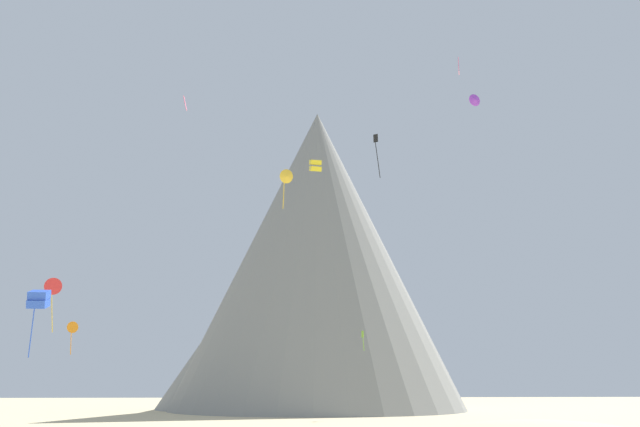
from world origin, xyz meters
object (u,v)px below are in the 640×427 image
Objects in this scene: kite_rainbow_high at (185,103)px; kite_blue_low at (39,299)px; kite_pink_high at (459,66)px; kite_violet_high at (475,100)px; kite_yellow_high at (315,166)px; kite_orange_low at (72,328)px; kite_lime_low at (363,336)px; kite_gold_mid at (287,177)px; kite_red_low at (53,287)px; kite_black_high at (377,148)px; rock_massif at (311,281)px.

kite_blue_low is at bearing -167.08° from kite_rainbow_high.
kite_pink_high is 0.88× the size of kite_violet_high.
kite_orange_low is at bearing 177.04° from kite_yellow_high.
kite_orange_low is (-36.98, 25.18, -19.85)m from kite_pink_high.
kite_yellow_high is at bearing -178.67° from kite_lime_low.
kite_gold_mid is at bearing -159.13° from kite_violet_high.
kite_orange_low is 1.94× the size of kite_yellow_high.
kite_black_high is at bearing 162.72° from kite_red_low.
kite_gold_mid is (22.14, -6.36, 9.59)m from kite_red_low.
rock_massif is 41.39m from kite_yellow_high.
kite_orange_low is 10.27m from kite_red_low.
rock_massif reaches higher than kite_violet_high.
kite_orange_low is 0.67× the size of kite_blue_low.
rock_massif is 20.15× the size of kite_orange_low.
kite_lime_low is at bearing -134.17° from kite_blue_low.
kite_violet_high is at bearing -138.99° from kite_pink_high.
kite_gold_mid is at bearing 108.23° from kite_orange_low.
kite_rainbow_high reaches higher than kite_gold_mid.
kite_pink_high is 0.28× the size of kite_blue_low.
kite_orange_low is (-29.04, -42.61, -12.39)m from rock_massif.
kite_rainbow_high is at bearing 120.70° from kite_gold_mid.
kite_pink_high is at bearing -141.56° from kite_lime_low.
kite_rainbow_high reaches higher than kite_black_high.
kite_black_high reaches higher than kite_lime_low.
kite_yellow_high reaches higher than kite_orange_low.
rock_massif reaches higher than kite_yellow_high.
kite_violet_high reaches higher than kite_blue_low.
kite_gold_mid reaches higher than kite_blue_low.
kite_rainbow_high is (-15.10, -9.13, 3.60)m from kite_yellow_high.
kite_red_low is at bearing -162.98° from kite_yellow_high.
kite_lime_low is at bearing 49.78° from kite_yellow_high.
kite_blue_low reaches higher than kite_lime_low.
kite_rainbow_high reaches higher than kite_lime_low.
kite_yellow_high is 22.94m from kite_violet_high.
kite_black_high is at bearing -165.88° from kite_violet_high.
rock_massif is 48.45m from kite_violet_high.
kite_rainbow_high is at bearing 178.95° from kite_violet_high.
kite_violet_high is 35.02m from kite_gold_mid.
rock_massif is 14.00× the size of kite_black_high.
kite_rainbow_high is at bearing -109.14° from rock_massif.
kite_red_low is (-28.30, -52.39, -9.34)m from rock_massif.
kite_orange_low is 36.64m from kite_lime_low.
kite_black_high is at bearing -156.34° from kite_blue_low.
kite_yellow_high is at bearing 147.77° from kite_orange_low.
kite_pink_high is at bearing 133.84° from kite_red_low.
kite_black_high is (-3.82, 18.72, -0.25)m from kite_pink_high.
kite_black_high is at bearing -60.95° from kite_yellow_high.
kite_black_high is at bearing -105.45° from kite_pink_high.
kite_pink_high is 19.11m from kite_black_high.
kite_pink_high reaches higher than kite_gold_mid.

